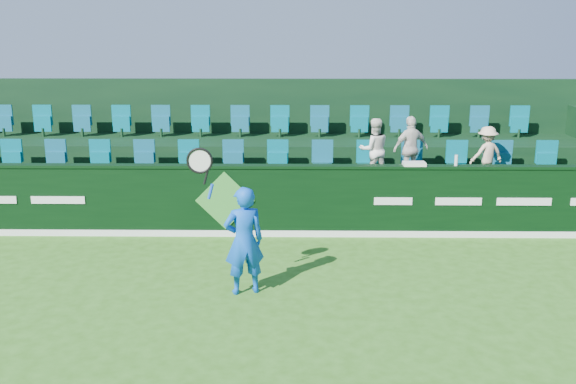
{
  "coord_description": "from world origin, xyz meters",
  "views": [
    {
      "loc": [
        1.32,
        -7.5,
        3.82
      ],
      "look_at": [
        1.18,
        2.8,
        1.15
      ],
      "focal_mm": 40.0,
      "sensor_mm": 36.0,
      "label": 1
    }
  ],
  "objects_px": {
    "spectator_middle": "(411,149)",
    "drinks_bottle": "(456,160)",
    "tennis_player": "(243,239)",
    "spectator_right": "(487,154)",
    "towel": "(414,164)",
    "spectator_left": "(374,150)"
  },
  "relations": [
    {
      "from": "tennis_player",
      "to": "towel",
      "type": "relative_size",
      "value": 5.5
    },
    {
      "from": "spectator_left",
      "to": "spectator_right",
      "type": "bearing_deg",
      "value": 170.65
    },
    {
      "from": "towel",
      "to": "drinks_bottle",
      "type": "bearing_deg",
      "value": 0.0
    },
    {
      "from": "spectator_middle",
      "to": "towel",
      "type": "height_order",
      "value": "spectator_middle"
    },
    {
      "from": "tennis_player",
      "to": "spectator_right",
      "type": "xyz_separation_m",
      "value": [
        4.57,
        3.82,
        0.53
      ]
    },
    {
      "from": "spectator_left",
      "to": "towel",
      "type": "bearing_deg",
      "value": 109.09
    },
    {
      "from": "spectator_left",
      "to": "towel",
      "type": "relative_size",
      "value": 3.09
    },
    {
      "from": "spectator_middle",
      "to": "drinks_bottle",
      "type": "distance_m",
      "value": 1.29
    },
    {
      "from": "spectator_left",
      "to": "drinks_bottle",
      "type": "bearing_deg",
      "value": 131.35
    },
    {
      "from": "spectator_left",
      "to": "towel",
      "type": "height_order",
      "value": "spectator_left"
    },
    {
      "from": "towel",
      "to": "drinks_bottle",
      "type": "height_order",
      "value": "drinks_bottle"
    },
    {
      "from": "drinks_bottle",
      "to": "tennis_player",
      "type": "bearing_deg",
      "value": -143.81
    },
    {
      "from": "tennis_player",
      "to": "spectator_right",
      "type": "distance_m",
      "value": 5.97
    },
    {
      "from": "spectator_middle",
      "to": "drinks_bottle",
      "type": "height_order",
      "value": "spectator_middle"
    },
    {
      "from": "towel",
      "to": "drinks_bottle",
      "type": "xyz_separation_m",
      "value": [
        0.76,
        0.0,
        0.07
      ]
    },
    {
      "from": "spectator_right",
      "to": "tennis_player",
      "type": "bearing_deg",
      "value": 21.84
    },
    {
      "from": "spectator_right",
      "to": "drinks_bottle",
      "type": "distance_m",
      "value": 1.43
    },
    {
      "from": "drinks_bottle",
      "to": "spectator_middle",
      "type": "bearing_deg",
      "value": 119.65
    },
    {
      "from": "drinks_bottle",
      "to": "spectator_right",
      "type": "bearing_deg",
      "value": 51.76
    },
    {
      "from": "tennis_player",
      "to": "spectator_right",
      "type": "bearing_deg",
      "value": 39.87
    },
    {
      "from": "tennis_player",
      "to": "drinks_bottle",
      "type": "xyz_separation_m",
      "value": [
        3.68,
        2.7,
        0.62
      ]
    },
    {
      "from": "towel",
      "to": "drinks_bottle",
      "type": "relative_size",
      "value": 2.05
    }
  ]
}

